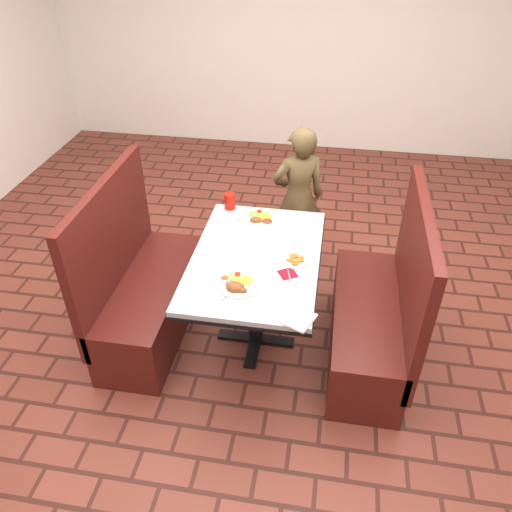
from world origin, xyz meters
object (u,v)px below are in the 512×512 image
object	(u,v)px
near_dinner_plate	(238,282)
red_tumbler	(230,201)
diner_person	(298,198)
dining_table	(256,268)
far_dinner_plate	(261,217)
booth_bench_right	(375,319)
plantain_plate	(295,260)
booth_bench_left	(144,293)

from	to	relation	value
near_dinner_plate	red_tumbler	distance (m)	0.90
diner_person	red_tumbler	distance (m)	0.71
dining_table	near_dinner_plate	distance (m)	0.34
dining_table	far_dinner_plate	bearing A→B (deg)	95.30
dining_table	far_dinner_plate	xyz separation A→B (m)	(-0.04, 0.44, 0.12)
booth_bench_right	plantain_plate	xyz separation A→B (m)	(-0.55, -0.02, 0.43)
booth_bench_left	red_tumbler	world-z (taller)	booth_bench_left
booth_bench_left	plantain_plate	xyz separation A→B (m)	(1.05, -0.02, 0.43)
booth_bench_left	far_dinner_plate	size ratio (longest dim) A/B	4.78
diner_person	plantain_plate	size ratio (longest dim) A/B	7.03
plantain_plate	red_tumbler	size ratio (longest dim) A/B	1.46
booth_bench_right	plantain_plate	distance (m)	0.70
booth_bench_right	red_tumbler	distance (m)	1.31
far_dinner_plate	plantain_plate	xyz separation A→B (m)	(0.29, -0.45, -0.01)
dining_table	booth_bench_right	bearing A→B (deg)	0.00
diner_person	near_dinner_plate	distance (m)	1.39
booth_bench_left	booth_bench_right	bearing A→B (deg)	0.00
dining_table	red_tumbler	bearing A→B (deg)	117.24
booth_bench_right	far_dinner_plate	world-z (taller)	booth_bench_right
far_dinner_plate	red_tumbler	size ratio (longest dim) A/B	2.14
far_dinner_plate	dining_table	bearing A→B (deg)	-84.70
dining_table	red_tumbler	xyz separation A→B (m)	(-0.29, 0.56, 0.15)
far_dinner_plate	booth_bench_left	bearing A→B (deg)	-150.07
dining_table	red_tumbler	world-z (taller)	red_tumbler
far_dinner_plate	red_tumbler	bearing A→B (deg)	154.00
dining_table	plantain_plate	size ratio (longest dim) A/B	7.08
booth_bench_right	dining_table	bearing A→B (deg)	180.00
near_dinner_plate	far_dinner_plate	distance (m)	0.75
far_dinner_plate	diner_person	bearing A→B (deg)	71.42
booth_bench_left	plantain_plate	world-z (taller)	booth_bench_left
near_dinner_plate	plantain_plate	distance (m)	0.42
booth_bench_right	red_tumbler	xyz separation A→B (m)	(-1.08, 0.56, 0.48)
booth_bench_left	diner_person	xyz separation A→B (m)	(0.97, 1.06, 0.27)
booth_bench_left	near_dinner_plate	world-z (taller)	booth_bench_left
diner_person	plantain_plate	world-z (taller)	diner_person
booth_bench_right	far_dinner_plate	distance (m)	1.04
near_dinner_plate	plantain_plate	xyz separation A→B (m)	(0.31, 0.29, -0.02)
booth_bench_left	booth_bench_right	xyz separation A→B (m)	(1.60, 0.00, 0.00)
near_dinner_plate	far_dinner_plate	world-z (taller)	near_dinner_plate
booth_bench_left	booth_bench_right	world-z (taller)	same
near_dinner_plate	red_tumbler	xyz separation A→B (m)	(-0.23, 0.87, 0.03)
plantain_plate	red_tumbler	world-z (taller)	red_tumbler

